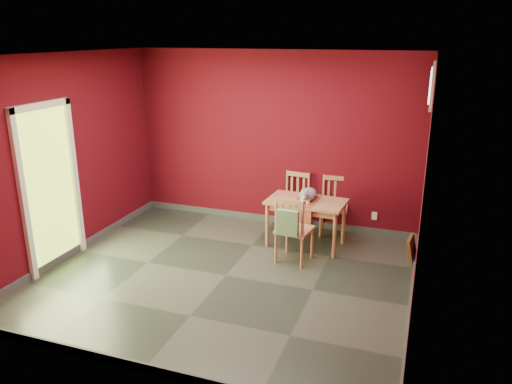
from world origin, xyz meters
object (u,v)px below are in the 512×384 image
(dining_table, at_px, (306,206))
(picture_frame, at_px, (412,250))
(chair_far_right, at_px, (334,205))
(tote_bag, at_px, (288,222))
(chair_far_left, at_px, (294,201))
(cat, at_px, (308,192))
(chair_near, at_px, (293,229))

(dining_table, distance_m, picture_frame, 1.54)
(dining_table, relative_size, chair_far_right, 1.29)
(dining_table, bearing_deg, tote_bag, -93.13)
(chair_far_right, bearing_deg, chair_far_left, -174.62)
(dining_table, height_order, cat, cat)
(chair_near, bearing_deg, dining_table, 87.59)
(chair_near, relative_size, picture_frame, 2.51)
(dining_table, xyz_separation_m, chair_far_right, (0.29, 0.60, -0.15))
(chair_far_left, height_order, picture_frame, chair_far_left)
(chair_near, height_order, cat, chair_near)
(chair_far_right, bearing_deg, chair_near, -104.76)
(chair_far_left, relative_size, chair_near, 0.97)
(tote_bag, height_order, cat, cat)
(cat, bearing_deg, chair_far_left, 115.72)
(dining_table, relative_size, tote_bag, 2.79)
(chair_far_right, distance_m, cat, 0.73)
(tote_bag, bearing_deg, chair_far_left, 101.42)
(chair_far_right, height_order, picture_frame, chair_far_right)
(tote_bag, xyz_separation_m, cat, (0.06, 0.83, 0.16))
(dining_table, distance_m, chair_far_left, 0.64)
(chair_far_left, distance_m, tote_bag, 1.39)
(chair_far_left, relative_size, tote_bag, 2.21)
(chair_far_left, height_order, chair_far_right, chair_far_left)
(tote_bag, distance_m, picture_frame, 1.74)
(chair_near, relative_size, tote_bag, 2.29)
(dining_table, relative_size, picture_frame, 3.06)
(cat, xyz_separation_m, picture_frame, (1.46, -0.12, -0.62))
(dining_table, relative_size, chair_near, 1.22)
(chair_far_left, bearing_deg, chair_far_right, 5.38)
(tote_bag, bearing_deg, picture_frame, 25.07)
(dining_table, height_order, tote_bag, tote_bag)
(chair_far_right, xyz_separation_m, picture_frame, (1.19, -0.70, -0.27))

